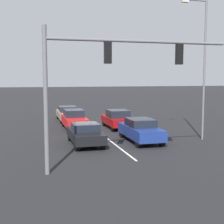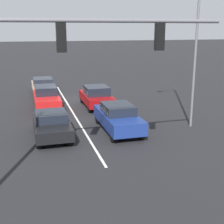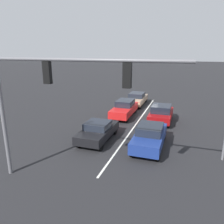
{
  "view_description": "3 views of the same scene",
  "coord_description": "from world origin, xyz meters",
  "px_view_note": "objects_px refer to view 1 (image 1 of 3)",
  "views": [
    {
      "loc": [
        5.23,
        27.57,
        4.21
      ],
      "look_at": [
        0.02,
        8.2,
        2.01
      ],
      "focal_mm": 50.0,
      "sensor_mm": 36.0,
      "label": 1
    },
    {
      "loc": [
        3.0,
        24.51,
        5.61
      ],
      "look_at": [
        -1.41,
        8.84,
        1.23
      ],
      "focal_mm": 50.0,
      "sensor_mm": 36.0,
      "label": 2
    },
    {
      "loc": [
        -3.82,
        21.93,
        6.21
      ],
      "look_at": [
        1.12,
        7.39,
        1.88
      ],
      "focal_mm": 35.0,
      "sensor_mm": 36.0,
      "label": 3
    }
  ],
  "objects_px": {
    "car_navy_leftlane_front": "(140,130)",
    "car_black_midlane_front": "(85,134)",
    "car_red_midlane_second": "(74,119)",
    "traffic_signal_gantry": "(103,70)",
    "car_tan_midlane_third": "(68,113)",
    "street_lamp_left_shoulder": "(202,61)",
    "car_maroon_leftlane_second": "(118,119)"
  },
  "relations": [
    {
      "from": "car_maroon_leftlane_second",
      "to": "car_red_midlane_second",
      "type": "xyz_separation_m",
      "value": [
        3.57,
        -0.54,
        0.02
      ]
    },
    {
      "from": "car_red_midlane_second",
      "to": "traffic_signal_gantry",
      "type": "relative_size",
      "value": 0.53
    },
    {
      "from": "car_maroon_leftlane_second",
      "to": "street_lamp_left_shoulder",
      "type": "relative_size",
      "value": 0.44
    },
    {
      "from": "traffic_signal_gantry",
      "to": "street_lamp_left_shoulder",
      "type": "height_order",
      "value": "street_lamp_left_shoulder"
    },
    {
      "from": "car_navy_leftlane_front",
      "to": "car_black_midlane_front",
      "type": "relative_size",
      "value": 1.08
    },
    {
      "from": "car_navy_leftlane_front",
      "to": "street_lamp_left_shoulder",
      "type": "distance_m",
      "value": 6.19
    },
    {
      "from": "car_navy_leftlane_front",
      "to": "traffic_signal_gantry",
      "type": "xyz_separation_m",
      "value": [
        3.85,
        5.53,
        3.78
      ]
    },
    {
      "from": "car_navy_leftlane_front",
      "to": "car_tan_midlane_third",
      "type": "relative_size",
      "value": 0.96
    },
    {
      "from": "car_maroon_leftlane_second",
      "to": "car_tan_midlane_third",
      "type": "height_order",
      "value": "car_maroon_leftlane_second"
    },
    {
      "from": "car_maroon_leftlane_second",
      "to": "car_tan_midlane_third",
      "type": "xyz_separation_m",
      "value": [
        3.48,
        -5.62,
        -0.04
      ]
    },
    {
      "from": "car_black_midlane_front",
      "to": "car_tan_midlane_third",
      "type": "bearing_deg",
      "value": -91.41
    },
    {
      "from": "car_red_midlane_second",
      "to": "traffic_signal_gantry",
      "type": "distance_m",
      "value": 12.39
    },
    {
      "from": "car_navy_leftlane_front",
      "to": "car_tan_midlane_third",
      "type": "height_order",
      "value": "car_navy_leftlane_front"
    },
    {
      "from": "car_red_midlane_second",
      "to": "car_tan_midlane_third",
      "type": "xyz_separation_m",
      "value": [
        -0.08,
        -5.09,
        -0.06
      ]
    },
    {
      "from": "car_black_midlane_front",
      "to": "car_red_midlane_second",
      "type": "xyz_separation_m",
      "value": [
        -0.2,
        -6.25,
        0.1
      ]
    },
    {
      "from": "car_red_midlane_second",
      "to": "street_lamp_left_shoulder",
      "type": "height_order",
      "value": "street_lamp_left_shoulder"
    },
    {
      "from": "car_navy_leftlane_front",
      "to": "car_black_midlane_front",
      "type": "height_order",
      "value": "car_navy_leftlane_front"
    },
    {
      "from": "car_tan_midlane_third",
      "to": "street_lamp_left_shoulder",
      "type": "bearing_deg",
      "value": 123.02
    },
    {
      "from": "car_black_midlane_front",
      "to": "street_lamp_left_shoulder",
      "type": "relative_size",
      "value": 0.45
    },
    {
      "from": "car_navy_leftlane_front",
      "to": "traffic_signal_gantry",
      "type": "relative_size",
      "value": 0.52
    },
    {
      "from": "car_tan_midlane_third",
      "to": "street_lamp_left_shoulder",
      "type": "relative_size",
      "value": 0.51
    },
    {
      "from": "car_red_midlane_second",
      "to": "traffic_signal_gantry",
      "type": "height_order",
      "value": "traffic_signal_gantry"
    },
    {
      "from": "car_black_midlane_front",
      "to": "car_maroon_leftlane_second",
      "type": "bearing_deg",
      "value": -123.35
    },
    {
      "from": "car_red_midlane_second",
      "to": "car_tan_midlane_third",
      "type": "height_order",
      "value": "car_red_midlane_second"
    },
    {
      "from": "car_navy_leftlane_front",
      "to": "car_maroon_leftlane_second",
      "type": "bearing_deg",
      "value": -90.76
    },
    {
      "from": "car_tan_midlane_third",
      "to": "car_maroon_leftlane_second",
      "type": "bearing_deg",
      "value": 121.77
    },
    {
      "from": "car_navy_leftlane_front",
      "to": "car_tan_midlane_third",
      "type": "distance_m",
      "value": 11.85
    },
    {
      "from": "car_red_midlane_second",
      "to": "car_tan_midlane_third",
      "type": "distance_m",
      "value": 5.09
    },
    {
      "from": "car_navy_leftlane_front",
      "to": "street_lamp_left_shoulder",
      "type": "height_order",
      "value": "street_lamp_left_shoulder"
    },
    {
      "from": "car_navy_leftlane_front",
      "to": "street_lamp_left_shoulder",
      "type": "xyz_separation_m",
      "value": [
        -4.21,
        0.37,
        4.52
      ]
    },
    {
      "from": "car_maroon_leftlane_second",
      "to": "car_tan_midlane_third",
      "type": "distance_m",
      "value": 6.62
    },
    {
      "from": "car_black_midlane_front",
      "to": "street_lamp_left_shoulder",
      "type": "distance_m",
      "value": 9.15
    }
  ]
}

